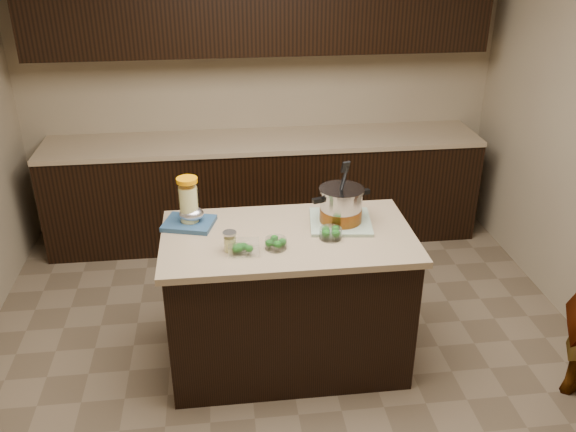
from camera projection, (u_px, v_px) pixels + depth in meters
name	position (u px, v px, depth m)	size (l,w,h in m)	color
ground_plane	(288.00, 358.00, 3.92)	(4.00, 4.00, 0.00)	brown
room_shell	(288.00, 96.00, 3.16)	(4.04, 4.04, 2.72)	tan
back_cabinets	(263.00, 132.00, 5.05)	(3.60, 0.63, 2.33)	black
island	(288.00, 299.00, 3.72)	(1.46, 0.81, 0.90)	black
dish_towel	(340.00, 222.00, 3.64)	(0.36, 0.36, 0.02)	#537C57
stock_pot	(341.00, 207.00, 3.60)	(0.36, 0.33, 0.38)	#B7B7BC
lemonade_pitcher	(189.00, 204.00, 3.57)	(0.14, 0.14, 0.30)	#E1DD89
mason_jar	(230.00, 242.00, 3.32)	(0.10, 0.10, 0.12)	#E1DD89
broccoli_tub_left	(276.00, 244.00, 3.36)	(0.14, 0.14, 0.06)	silver
broccoli_tub_right	(331.00, 234.00, 3.47)	(0.16, 0.16, 0.06)	silver
broccoli_tub_rect	(244.00, 248.00, 3.32)	(0.17, 0.13, 0.06)	silver
blue_tray	(190.00, 220.00, 3.61)	(0.34, 0.30, 0.11)	navy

